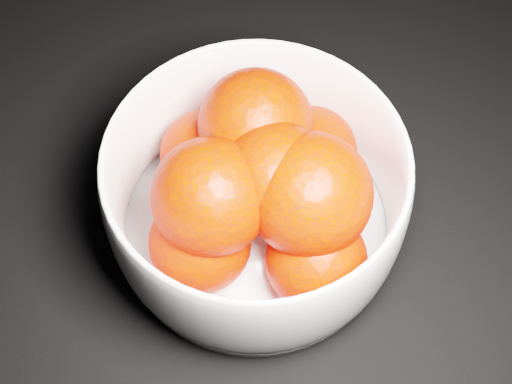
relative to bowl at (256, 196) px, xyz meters
name	(u,v)px	position (x,y,z in m)	size (l,w,h in m)	color
bowl	(256,196)	(0.00, 0.00, 0.00)	(0.24, 0.24, 0.12)	white
orange_pile	(262,185)	(0.00, 0.00, 0.02)	(0.19, 0.20, 0.13)	#EF1700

